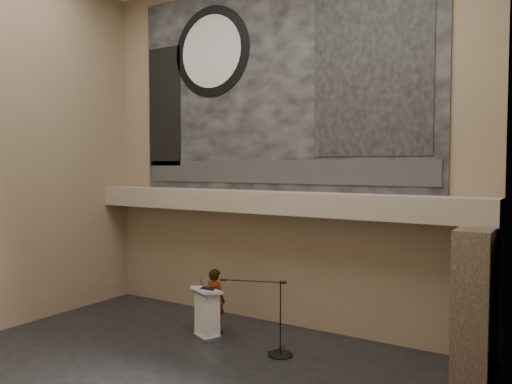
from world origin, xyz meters
The scene contains 18 objects.
floor centered at (0.00, 0.00, 0.00)m, with size 10.00×10.00×0.00m, color black.
wall_back centered at (0.00, 4.00, 4.25)m, with size 10.00×0.02×8.50m, color #816E52.
wall_right centered at (5.00, 0.00, 4.25)m, with size 0.02×8.00×8.50m, color #816E52.
soffit centered at (0.00, 3.60, 2.95)m, with size 10.00×0.80×0.50m, color gray.
sprinkler_left centered at (-1.60, 3.55, 2.67)m, with size 0.04×0.04×0.06m, color #B2893D.
sprinkler_right centered at (1.90, 3.55, 2.67)m, with size 0.04×0.04×0.06m, color #B2893D.
banner centered at (0.00, 3.97, 5.70)m, with size 8.00×0.05×5.00m, color black.
banner_text_strip centered at (0.00, 3.93, 3.65)m, with size 7.76×0.02×0.55m, color #2A2A2A.
banner_clock_rim centered at (-1.80, 3.93, 6.70)m, with size 2.30×2.30×0.02m, color black.
banner_clock_face centered at (-1.80, 3.91, 6.70)m, with size 1.84×1.84×0.02m, color silver.
banner_building_print centered at (2.40, 3.93, 5.80)m, with size 2.60×0.02×3.60m, color black.
banner_brick_print centered at (-3.40, 3.93, 5.40)m, with size 1.10×0.02×3.20m, color black.
stone_pier centered at (4.65, 3.15, 1.35)m, with size 0.60×1.40×2.70m, color #3F3126.
lectern centered at (-0.66, 2.23, 0.55)m, with size 0.81×0.71×1.13m.
binder centered at (-0.62, 2.20, 1.12)m, with size 0.29×0.23×0.04m, color black.
papers centered at (-0.74, 2.22, 1.10)m, with size 0.22×0.30×0.01m, color white.
speaker_person centered at (-0.76, 2.65, 0.73)m, with size 0.53×0.35×1.46m, color silver.
mic_stand centered at (1.15, 2.19, 0.23)m, with size 1.42×0.72×1.52m.
Camera 1 is at (5.99, -6.35, 3.79)m, focal length 35.00 mm.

